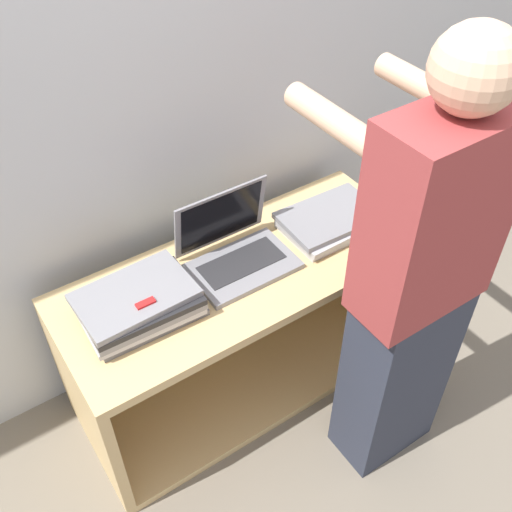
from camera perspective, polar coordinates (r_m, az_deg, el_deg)
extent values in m
plane|color=#756B5B|center=(2.42, 2.54, -15.63)|extent=(12.00, 12.00, 0.00)
cube|color=silver|center=(2.00, -7.54, 17.04)|extent=(8.00, 0.05, 2.40)
cube|color=tan|center=(2.07, -1.23, -1.54)|extent=(1.31, 0.53, 0.04)
cube|color=tan|center=(2.52, -1.03, -11.16)|extent=(1.31, 0.53, 0.04)
cube|color=tan|center=(2.16, -15.85, -13.79)|extent=(0.04, 0.53, 0.56)
cube|color=tan|center=(2.58, 10.80, -0.67)|extent=(0.04, 0.53, 0.56)
cube|color=tan|center=(2.43, -4.29, -3.12)|extent=(1.23, 0.04, 0.56)
cube|color=gray|center=(2.05, -1.24, -0.99)|extent=(0.35, 0.23, 0.02)
cube|color=#28282B|center=(2.05, -1.38, -0.61)|extent=(0.29, 0.13, 0.00)
cube|color=gray|center=(2.06, -3.39, 3.73)|extent=(0.35, 0.04, 0.23)
cube|color=black|center=(2.06, -3.32, 3.68)|extent=(0.31, 0.03, 0.20)
cube|color=slate|center=(1.94, -10.70, -5.22)|extent=(0.36, 0.24, 0.02)
cube|color=#B7B7BC|center=(1.92, -11.00, -5.05)|extent=(0.36, 0.25, 0.02)
cube|color=gray|center=(1.90, -10.99, -4.66)|extent=(0.36, 0.24, 0.02)
cube|color=#232326|center=(1.89, -11.07, -4.23)|extent=(0.36, 0.24, 0.02)
cube|color=gray|center=(1.88, -11.49, -3.66)|extent=(0.36, 0.24, 0.02)
cube|color=#B7B7BC|center=(2.23, 7.24, 3.00)|extent=(0.36, 0.24, 0.02)
cube|color=#B7B7BC|center=(2.21, 7.26, 3.29)|extent=(0.36, 0.24, 0.02)
cube|color=gray|center=(2.20, 7.03, 3.81)|extent=(0.36, 0.25, 0.02)
cube|color=#2D3342|center=(2.12, 13.05, -10.93)|extent=(0.34, 0.20, 0.77)
cube|color=#993838|center=(1.63, 16.79, 3.57)|extent=(0.40, 0.20, 0.61)
sphere|color=#DBAD89|center=(1.42, 20.18, 16.36)|extent=(0.21, 0.21, 0.21)
cylinder|color=#DBAD89|center=(1.56, 7.29, 12.76)|extent=(0.07, 0.32, 0.07)
cylinder|color=#DBAD89|center=(1.76, 15.64, 15.32)|extent=(0.07, 0.32, 0.07)
cube|color=red|center=(1.83, -10.48, -4.43)|extent=(0.06, 0.02, 0.01)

